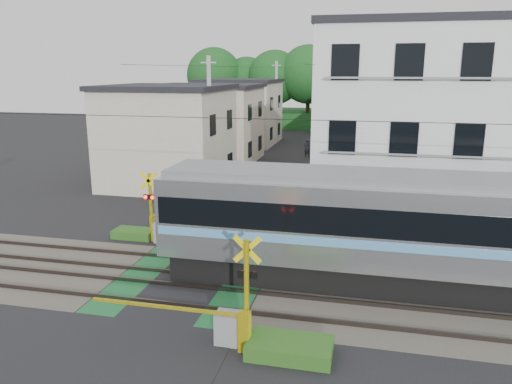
% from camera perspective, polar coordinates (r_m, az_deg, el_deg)
% --- Properties ---
extents(ground, '(120.00, 120.00, 0.00)m').
position_cam_1_polar(ground, '(17.92, -7.68, -10.06)').
color(ground, black).
extents(track_bed, '(120.00, 120.00, 0.14)m').
position_cam_1_polar(track_bed, '(17.90, -7.68, -9.95)').
color(track_bed, '#47423A').
rests_on(track_bed, ground).
extents(commuter_train, '(18.81, 2.97, 3.91)m').
position_cam_1_polar(commuter_train, '(17.43, 20.36, -4.26)').
color(commuter_train, black).
rests_on(commuter_train, ground).
extents(crossing_signal_near, '(4.74, 0.65, 3.09)m').
position_cam_1_polar(crossing_signal_near, '(13.74, -2.85, -14.46)').
color(crossing_signal_near, yellow).
rests_on(crossing_signal_near, ground).
extents(crossing_signal_far, '(4.74, 0.65, 3.09)m').
position_cam_1_polar(crossing_signal_far, '(21.77, -10.76, -3.81)').
color(crossing_signal_far, yellow).
rests_on(crossing_signal_far, ground).
extents(apartment_block, '(10.20, 8.36, 9.30)m').
position_cam_1_polar(apartment_block, '(25.03, 18.95, 7.22)').
color(apartment_block, white).
rests_on(apartment_block, ground).
extents(houses_row, '(22.07, 31.35, 6.80)m').
position_cam_1_polar(houses_row, '(41.78, 5.18, 8.33)').
color(houses_row, beige).
rests_on(houses_row, ground).
extents(tree_hill, '(40.00, 13.09, 10.98)m').
position_cam_1_polar(tree_hill, '(63.56, 8.34, 11.94)').
color(tree_hill, '#1A4E1C').
rests_on(tree_hill, ground).
extents(catenary, '(60.00, 5.04, 7.00)m').
position_cam_1_polar(catenary, '(15.71, 12.85, 0.52)').
color(catenary, '#2D2D33').
rests_on(catenary, ground).
extents(utility_poles, '(7.90, 42.00, 8.00)m').
position_cam_1_polar(utility_poles, '(39.04, 2.69, 9.22)').
color(utility_poles, '#A5A5A0').
rests_on(utility_poles, ground).
extents(pedestrian, '(0.58, 0.39, 1.56)m').
position_cam_1_polar(pedestrian, '(42.13, 5.86, 4.98)').
color(pedestrian, '#35323F').
rests_on(pedestrian, ground).
extents(weed_patches, '(10.25, 8.80, 0.40)m').
position_cam_1_polar(weed_patches, '(17.26, -2.25, -10.24)').
color(weed_patches, '#2D5E1E').
rests_on(weed_patches, ground).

